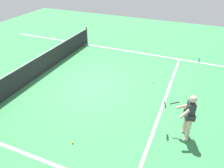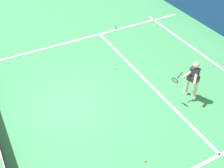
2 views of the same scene
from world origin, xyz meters
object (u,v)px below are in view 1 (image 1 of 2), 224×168
tennis_ball_near (73,143)px  tennis_player (188,114)px  tennis_ball_mid (154,82)px  water_bottle (199,60)px

tennis_ball_near → tennis_player: bearing=-61.1°
tennis_ball_mid → water_bottle: water_bottle is taller
tennis_ball_near → tennis_ball_mid: bearing=-17.7°
tennis_player → water_bottle: (6.00, -0.06, -0.73)m
tennis_ball_mid → water_bottle: (3.14, -1.75, 0.09)m
tennis_ball_near → tennis_ball_mid: size_ratio=1.00×
tennis_ball_near → tennis_ball_mid: (4.61, -1.47, 0.00)m
tennis_ball_near → water_bottle: size_ratio=0.28×
tennis_ball_near → water_bottle: bearing=-22.6°
tennis_ball_mid → tennis_ball_near: bearing=162.3°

